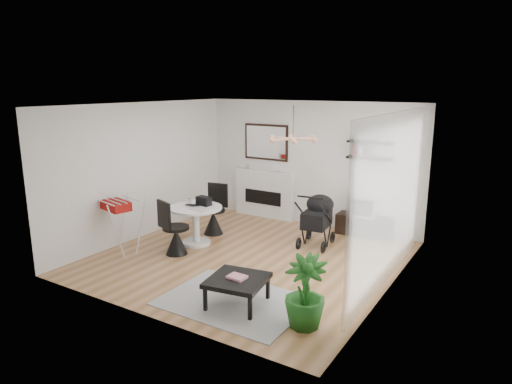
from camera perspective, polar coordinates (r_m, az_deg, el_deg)
The scene contains 25 objects.
floor at distance 8.27m, azimuth -0.96°, elevation -8.21°, with size 5.00×5.00×0.00m, color olive.
ceiling at distance 7.70m, azimuth -1.04°, elevation 10.83°, with size 5.00×5.00×0.00m, color white.
wall_back at distance 10.03m, azimuth 6.75°, elevation 3.55°, with size 5.00×5.00×0.00m, color white.
wall_left at distance 9.44m, azimuth -13.90°, elevation 2.64°, with size 5.00×5.00×0.00m, color white.
wall_right at distance 6.89m, azimuth 16.78°, elevation -1.40°, with size 5.00×5.00×0.00m, color white.
sheer_curtain at distance 7.10m, azimuth 16.43°, elevation -0.95°, with size 0.04×3.60×2.60m, color white.
fireplace at distance 10.60m, azimuth 1.08°, elevation 0.49°, with size 1.50×0.17×2.16m.
shelf_lower at distance 9.39m, azimuth 13.99°, elevation 4.12°, with size 0.90×0.25×0.04m, color black.
shelf_upper at distance 9.34m, azimuth 14.10°, elevation 6.06°, with size 0.90×0.25×0.04m, color black.
pendant_lamp at distance 7.66m, azimuth 4.64°, elevation 6.64°, with size 0.90×0.90×0.10m, color tan, non-canonical shape.
tv_console at distance 9.62m, azimuth 13.39°, elevation -4.12°, with size 1.13×0.39×0.42m, color black.
crt_tv at distance 9.50m, azimuth 13.55°, elevation -1.69°, with size 0.49×0.43×0.43m.
dining_table at distance 8.88m, azimuth -7.53°, elevation -3.43°, with size 1.02×1.02×0.75m.
laptop at distance 8.84m, azimuth -7.96°, elevation -1.73°, with size 0.30×0.19×0.02m, color black.
black_bag at distance 8.88m, azimuth -6.53°, elevation -1.12°, with size 0.29×0.17×0.17m, color black.
newspaper at distance 8.61m, azimuth -6.90°, elevation -2.14°, with size 0.34×0.28×0.01m, color silver.
drinking_glass at distance 9.10m, azimuth -8.28°, elevation -1.09°, with size 0.05×0.05×0.09m, color white.
chair_far at distance 9.51m, azimuth -5.30°, elevation -3.30°, with size 0.50×0.52×1.03m.
chair_near at distance 8.46m, azimuth -10.08°, elevation -5.58°, with size 0.54×0.55×1.03m.
drying_rack at distance 8.76m, azimuth -16.64°, elevation -3.88°, with size 0.80×0.77×1.01m.
stroller at distance 8.86m, azimuth 7.68°, elevation -3.66°, with size 0.64×0.93×1.08m.
rug at distance 6.72m, azimuth -2.77°, elevation -13.46°, with size 2.01×1.45×0.01m, color #A9A9A9.
coffee_table at distance 6.47m, azimuth -2.35°, elevation -11.06°, with size 0.89×0.89×0.40m.
magazines at distance 6.43m, azimuth -2.40°, elevation -10.57°, with size 0.25×0.20×0.04m, color #C3303E.
potted_plant at distance 5.92m, azimuth 6.15°, elevation -12.34°, with size 0.53×0.53×0.95m, color #1B5718.
Camera 1 is at (4.16, -6.47, 3.03)m, focal length 32.00 mm.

